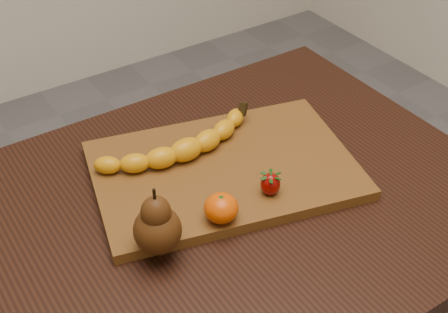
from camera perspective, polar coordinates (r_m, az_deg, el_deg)
table at (r=1.10m, az=-1.75°, el=-8.50°), size 1.00×0.70×0.76m
cutting_board at (r=1.09m, az=-0.00°, el=-1.24°), size 0.51×0.40×0.02m
banana at (r=1.09m, az=-3.49°, el=0.63°), size 0.26×0.07×0.04m
pear at (r=0.91m, az=-6.18°, el=-5.79°), size 0.09×0.09×0.11m
mandarin at (r=0.97m, az=-0.26°, el=-4.74°), size 0.07×0.07×0.05m
strawberry at (r=1.02m, az=4.27°, el=-2.45°), size 0.04×0.04×0.04m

